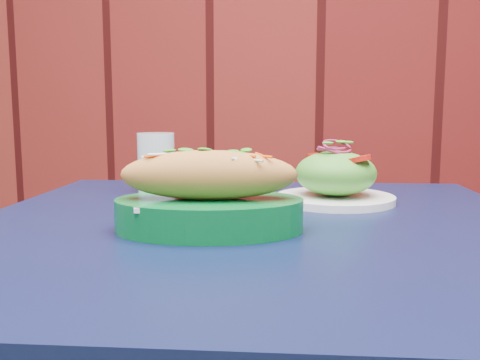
# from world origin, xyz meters

# --- Properties ---
(cafe_table) EXTENTS (0.89, 0.89, 0.75)m
(cafe_table) POSITION_xyz_m (-0.03, 1.78, 0.66)
(cafe_table) COLOR black
(cafe_table) RESTS_ON ground
(banh_mi_basket) EXTENTS (0.27, 0.20, 0.11)m
(banh_mi_basket) POSITION_xyz_m (-0.07, 1.71, 0.79)
(banh_mi_basket) COLOR #045E26
(banh_mi_basket) RESTS_ON cafe_table
(salad_plate) EXTENTS (0.20, 0.20, 0.10)m
(salad_plate) POSITION_xyz_m (0.08, 1.96, 0.79)
(salad_plate) COLOR white
(salad_plate) RESTS_ON cafe_table
(water_glass) EXTENTS (0.07, 0.07, 0.11)m
(water_glass) POSITION_xyz_m (-0.25, 2.00, 0.81)
(water_glass) COLOR silver
(water_glass) RESTS_ON cafe_table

